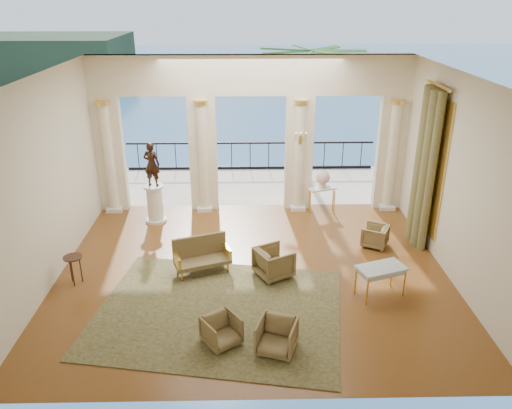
{
  "coord_description": "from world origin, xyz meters",
  "views": [
    {
      "loc": [
        -0.14,
        -10.15,
        6.05
      ],
      "look_at": [
        0.08,
        0.6,
        1.47
      ],
      "focal_mm": 35.0,
      "sensor_mm": 36.0,
      "label": 1
    }
  ],
  "objects_px": {
    "console_table": "(322,192)",
    "statue": "(152,164)",
    "armchair_b": "(277,335)",
    "settee": "(201,255)",
    "pedestal": "(155,204)",
    "side_table": "(73,260)",
    "armchair_a": "(221,329)",
    "armchair_d": "(274,261)",
    "armchair_c": "(375,235)",
    "game_table": "(381,270)"
  },
  "relations": [
    {
      "from": "armchair_c",
      "to": "console_table",
      "type": "height_order",
      "value": "console_table"
    },
    {
      "from": "statue",
      "to": "console_table",
      "type": "xyz_separation_m",
      "value": [
        4.82,
        0.57,
        -1.08
      ]
    },
    {
      "from": "settee",
      "to": "console_table",
      "type": "bearing_deg",
      "value": 25.14
    },
    {
      "from": "armchair_b",
      "to": "game_table",
      "type": "xyz_separation_m",
      "value": [
        2.32,
        1.78,
        0.28
      ]
    },
    {
      "from": "side_table",
      "to": "armchair_b",
      "type": "bearing_deg",
      "value": -28.69
    },
    {
      "from": "side_table",
      "to": "pedestal",
      "type": "bearing_deg",
      "value": 68.9
    },
    {
      "from": "armchair_a",
      "to": "armchair_c",
      "type": "height_order",
      "value": "armchair_a"
    },
    {
      "from": "armchair_c",
      "to": "armchair_d",
      "type": "bearing_deg",
      "value": -34.25
    },
    {
      "from": "armchair_d",
      "to": "statue",
      "type": "height_order",
      "value": "statue"
    },
    {
      "from": "console_table",
      "to": "statue",
      "type": "bearing_deg",
      "value": 167.37
    },
    {
      "from": "statue",
      "to": "console_table",
      "type": "height_order",
      "value": "statue"
    },
    {
      "from": "armchair_b",
      "to": "console_table",
      "type": "height_order",
      "value": "console_table"
    },
    {
      "from": "game_table",
      "to": "side_table",
      "type": "height_order",
      "value": "game_table"
    },
    {
      "from": "armchair_a",
      "to": "armchair_d",
      "type": "relative_size",
      "value": 0.82
    },
    {
      "from": "pedestal",
      "to": "armchair_c",
      "type": "bearing_deg",
      "value": -15.46
    },
    {
      "from": "settee",
      "to": "game_table",
      "type": "relative_size",
      "value": 1.22
    },
    {
      "from": "settee",
      "to": "statue",
      "type": "bearing_deg",
      "value": 98.32
    },
    {
      "from": "armchair_a",
      "to": "armchair_d",
      "type": "height_order",
      "value": "armchair_d"
    },
    {
      "from": "statue",
      "to": "side_table",
      "type": "relative_size",
      "value": 1.85
    },
    {
      "from": "game_table",
      "to": "statue",
      "type": "relative_size",
      "value": 0.91
    },
    {
      "from": "armchair_a",
      "to": "game_table",
      "type": "bearing_deg",
      "value": -9.95
    },
    {
      "from": "armchair_d",
      "to": "settee",
      "type": "bearing_deg",
      "value": 52.53
    },
    {
      "from": "pedestal",
      "to": "console_table",
      "type": "height_order",
      "value": "pedestal"
    },
    {
      "from": "armchair_c",
      "to": "side_table",
      "type": "height_order",
      "value": "side_table"
    },
    {
      "from": "armchair_c",
      "to": "pedestal",
      "type": "xyz_separation_m",
      "value": [
        -5.88,
        1.63,
        0.21
      ]
    },
    {
      "from": "armchair_c",
      "to": "console_table",
      "type": "xyz_separation_m",
      "value": [
        -1.07,
        2.2,
        0.32
      ]
    },
    {
      "from": "settee",
      "to": "game_table",
      "type": "xyz_separation_m",
      "value": [
        3.91,
        -1.11,
        0.2
      ]
    },
    {
      "from": "armchair_d",
      "to": "side_table",
      "type": "xyz_separation_m",
      "value": [
        -4.47,
        -0.22,
        0.19
      ]
    },
    {
      "from": "armchair_b",
      "to": "side_table",
      "type": "xyz_separation_m",
      "value": [
        -4.38,
        2.4,
        0.23
      ]
    },
    {
      "from": "side_table",
      "to": "armchair_d",
      "type": "bearing_deg",
      "value": 2.87
    },
    {
      "from": "side_table",
      "to": "armchair_a",
      "type": "bearing_deg",
      "value": -32.78
    },
    {
      "from": "statue",
      "to": "side_table",
      "type": "height_order",
      "value": "statue"
    },
    {
      "from": "pedestal",
      "to": "settee",
      "type": "bearing_deg",
      "value": -61.25
    },
    {
      "from": "armchair_b",
      "to": "settee",
      "type": "xyz_separation_m",
      "value": [
        -1.59,
        2.89,
        0.07
      ]
    },
    {
      "from": "armchair_a",
      "to": "armchair_b",
      "type": "distance_m",
      "value": 1.03
    },
    {
      "from": "console_table",
      "to": "armchair_c",
      "type": "bearing_deg",
      "value": -83.46
    },
    {
      "from": "console_table",
      "to": "side_table",
      "type": "relative_size",
      "value": 1.28
    },
    {
      "from": "armchair_c",
      "to": "armchair_d",
      "type": "xyz_separation_m",
      "value": [
        -2.68,
        -1.43,
        0.07
      ]
    },
    {
      "from": "armchair_b",
      "to": "armchair_c",
      "type": "distance_m",
      "value": 4.9
    },
    {
      "from": "armchair_b",
      "to": "armchair_d",
      "type": "height_order",
      "value": "armchair_d"
    },
    {
      "from": "armchair_c",
      "to": "settee",
      "type": "xyz_separation_m",
      "value": [
        -4.36,
        -1.16,
        0.11
      ]
    },
    {
      "from": "armchair_c",
      "to": "game_table",
      "type": "bearing_deg",
      "value": 16.64
    },
    {
      "from": "armchair_a",
      "to": "side_table",
      "type": "height_order",
      "value": "side_table"
    },
    {
      "from": "game_table",
      "to": "side_table",
      "type": "distance_m",
      "value": 6.73
    },
    {
      "from": "pedestal",
      "to": "statue",
      "type": "relative_size",
      "value": 0.88
    },
    {
      "from": "armchair_a",
      "to": "side_table",
      "type": "bearing_deg",
      "value": 112.21
    },
    {
      "from": "side_table",
      "to": "statue",
      "type": "bearing_deg",
      "value": 68.9
    },
    {
      "from": "armchair_a",
      "to": "side_table",
      "type": "distance_m",
      "value": 4.02
    },
    {
      "from": "pedestal",
      "to": "statue",
      "type": "height_order",
      "value": "statue"
    },
    {
      "from": "armchair_d",
      "to": "game_table",
      "type": "relative_size",
      "value": 0.68
    }
  ]
}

